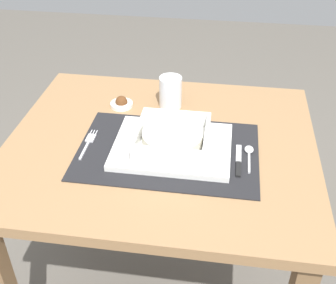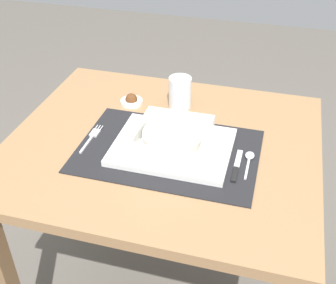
{
  "view_description": "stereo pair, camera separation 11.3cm",
  "coord_description": "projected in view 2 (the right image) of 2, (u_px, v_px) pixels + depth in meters",
  "views": [
    {
      "loc": [
        0.16,
        -0.95,
        1.41
      ],
      "look_at": [
        0.03,
        -0.04,
        0.75
      ],
      "focal_mm": 46.36,
      "sensor_mm": 36.0,
      "label": 1
    },
    {
      "loc": [
        0.27,
        -0.93,
        1.41
      ],
      "look_at": [
        0.03,
        -0.04,
        0.75
      ],
      "focal_mm": 46.36,
      "sensor_mm": 36.0,
      "label": 2
    }
  ],
  "objects": [
    {
      "name": "dining_table",
      "position": [
        163.0,
        174.0,
        1.25
      ],
      "size": [
        0.84,
        0.72,
        0.72
      ],
      "color": "#936D47",
      "rests_on": "ground"
    },
    {
      "name": "butter_knife",
      "position": [
        236.0,
        168.0,
        1.08
      ],
      "size": [
        0.01,
        0.13,
        0.01
      ],
      "rotation": [
        0.0,
        0.0,
        0.02
      ],
      "color": "black",
      "rests_on": "placemat"
    },
    {
      "name": "spoon",
      "position": [
        249.0,
        158.0,
        1.11
      ],
      "size": [
        0.02,
        0.11,
        0.01
      ],
      "rotation": [
        0.0,
        0.0,
        0.02
      ],
      "color": "silver",
      "rests_on": "placemat"
    },
    {
      "name": "fork",
      "position": [
        92.0,
        136.0,
        1.19
      ],
      "size": [
        0.02,
        0.14,
        0.0
      ],
      "rotation": [
        0.0,
        0.0,
        0.06
      ],
      "color": "silver",
      "rests_on": "placemat"
    },
    {
      "name": "serving_plate",
      "position": [
        173.0,
        147.0,
        1.15
      ],
      "size": [
        0.31,
        0.24,
        0.02
      ],
      "primitive_type": "cube",
      "color": "white",
      "rests_on": "placemat"
    },
    {
      "name": "drinking_glass",
      "position": [
        181.0,
        94.0,
        1.31
      ],
      "size": [
        0.07,
        0.07,
        0.1
      ],
      "color": "white",
      "rests_on": "dining_table"
    },
    {
      "name": "porridge_bowl",
      "position": [
        173.0,
        138.0,
        1.13
      ],
      "size": [
        0.19,
        0.19,
        0.05
      ],
      "color": "white",
      "rests_on": "serving_plate"
    },
    {
      "name": "placemat",
      "position": [
        168.0,
        151.0,
        1.15
      ],
      "size": [
        0.47,
        0.32,
        0.0
      ],
      "primitive_type": "cube",
      "color": "black",
      "rests_on": "dining_table"
    },
    {
      "name": "condiment_saucer",
      "position": [
        131.0,
        101.0,
        1.35
      ],
      "size": [
        0.07,
        0.07,
        0.04
      ],
      "color": "white",
      "rests_on": "dining_table"
    }
  ]
}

